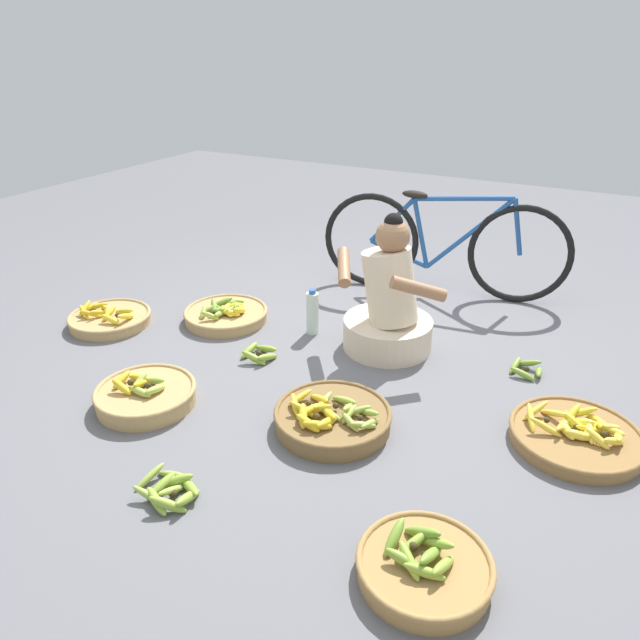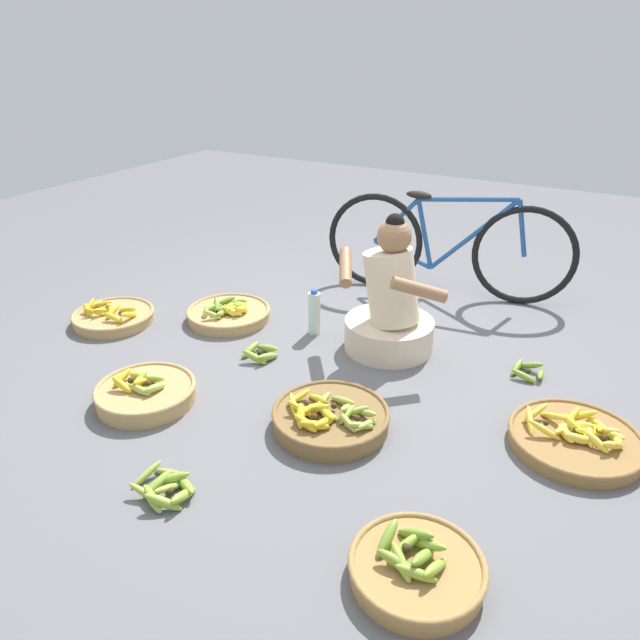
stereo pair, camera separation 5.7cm
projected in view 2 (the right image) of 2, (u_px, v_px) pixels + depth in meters
The scene contains 13 objects.
ground_plane at pixel (337, 362), 3.36m from camera, with size 10.00×10.00×0.00m, color slate.
vendor_woman_front at pixel (390, 308), 3.39m from camera, with size 0.74×0.52×0.81m.
bicycle_leaning at pixel (447, 246), 4.08m from camera, with size 1.68×0.36×0.73m.
banana_basket_back_left at pixel (576, 438), 2.65m from camera, with size 0.59×0.59×0.14m.
banana_basket_near_vendor at pixel (145, 393), 2.97m from camera, with size 0.50×0.50×0.16m.
banana_basket_back_center at pixel (330, 417), 2.78m from camera, with size 0.56×0.56×0.16m.
banana_basket_near_bicycle at pixel (113, 316), 3.80m from camera, with size 0.51×0.51×0.14m.
banana_basket_mid_right at pixel (416, 567), 2.01m from camera, with size 0.47×0.47×0.16m.
banana_basket_back_right at pixel (229, 313), 3.83m from camera, with size 0.54×0.54×0.15m.
loose_bananas_mid_left at pixel (166, 488), 2.38m from camera, with size 0.30×0.23×0.10m.
loose_bananas_front_center at pixel (528, 371), 3.22m from camera, with size 0.18×0.17×0.08m.
loose_bananas_front_right at pixel (260, 353), 3.39m from camera, with size 0.20×0.19×0.09m.
water_bottle at pixel (314, 313), 3.63m from camera, with size 0.08×0.08×0.29m.
Camera 2 is at (1.34, -2.59, 1.68)m, focal length 33.27 mm.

